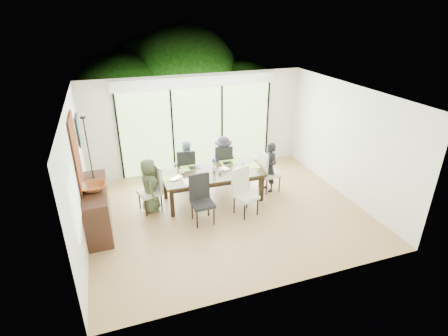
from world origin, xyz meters
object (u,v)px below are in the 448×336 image
object	(u,v)px
laptop	(178,179)
vase	(214,169)
sideboard	(97,208)
chair_left_end	(149,189)
person_right_end	(269,167)
person_far_right	(223,160)
chair_near_left	(203,200)
bowl	(93,187)
cup_a	(182,172)
chair_far_left	(186,168)
chair_far_right	(223,163)
cup_c	(243,164)
person_left_end	(150,185)
table_top	(213,173)
cup_b	(220,171)
chair_near_right	(246,193)
person_far_left	(186,165)
chair_right_end	(270,171)

from	to	relation	value
laptop	vase	bearing A→B (deg)	-25.69
sideboard	vase	bearing A→B (deg)	8.74
chair_left_end	sideboard	size ratio (longest dim) A/B	0.63
person_right_end	person_far_right	world-z (taller)	same
sideboard	person_far_right	bearing A→B (deg)	20.58
chair_near_left	bowl	size ratio (longest dim) A/B	2.12
vase	cup_a	world-z (taller)	vase
chair_far_left	sideboard	size ratio (longest dim) A/B	0.63
chair_far_right	laptop	world-z (taller)	chair_far_right
cup_c	person_left_end	bearing A→B (deg)	-177.49
table_top	cup_b	size ratio (longest dim) A/B	24.00
chair_far_right	bowl	bearing A→B (deg)	36.15
laptop	cup_a	size ratio (longest dim) A/B	2.66
chair_near_left	laptop	size ratio (longest dim) A/B	3.33
chair_far_left	chair_near_right	bearing A→B (deg)	127.90
table_top	chair_far_right	bearing A→B (deg)	57.09
vase	table_top	bearing A→B (deg)	-135.00
person_left_end	person_far_right	bearing A→B (deg)	-63.11
person_right_end	cup_a	xyz separation A→B (m)	(-2.18, 0.15, 0.15)
chair_far_left	person_right_end	distance (m)	2.11
table_top	cup_b	xyz separation A→B (m)	(0.15, -0.10, 0.07)
chair_near_right	cup_b	bearing A→B (deg)	97.84
person_far_right	table_top	bearing A→B (deg)	61.93
chair_left_end	chair_near_right	world-z (taller)	same
person_far_left	sideboard	distance (m)	2.48
chair_near_left	chair_near_right	size ratio (longest dim) A/B	1.00
table_top	sideboard	bearing A→B (deg)	-172.17
chair_far_left	chair_near_right	size ratio (longest dim) A/B	1.00
laptop	cup_b	bearing A→B (deg)	-35.16
chair_left_end	person_far_left	size ratio (longest dim) A/B	0.85
cup_a	bowl	world-z (taller)	bowl
vase	cup_a	xyz separation A→B (m)	(-0.75, 0.10, -0.01)
table_top	person_far_right	distance (m)	1.00
chair_left_end	chair_right_end	bearing A→B (deg)	74.32
bowl	table_top	bearing A→B (deg)	9.96
chair_near_left	sideboard	size ratio (longest dim) A/B	0.63
table_top	chair_right_end	size ratio (longest dim) A/B	2.18
person_far_right	laptop	size ratio (longest dim) A/B	3.91
chair_far_right	bowl	xyz separation A→B (m)	(-3.17, -1.31, 0.48)
person_far_right	cup_c	world-z (taller)	person_far_right
chair_near_left	person_far_right	xyz separation A→B (m)	(1.05, 1.70, 0.09)
person_far_right	sideboard	size ratio (longest dim) A/B	0.74
vase	cup_b	xyz separation A→B (m)	(0.10, -0.15, -0.01)
table_top	laptop	world-z (taller)	laptop
cup_a	cup_c	bearing A→B (deg)	-1.91
person_left_end	bowl	distance (m)	1.29
bowl	chair_near_left	bearing A→B (deg)	-10.94
person_right_end	person_far_right	size ratio (longest dim) A/B	1.00
chair_near_right	sideboard	size ratio (longest dim) A/B	0.63
person_right_end	laptop	size ratio (longest dim) A/B	3.91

